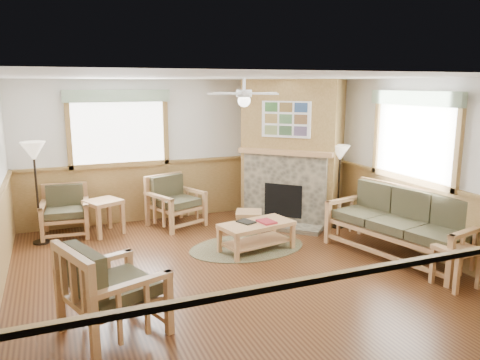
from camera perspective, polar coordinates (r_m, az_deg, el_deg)
name	(u,v)px	position (r m, az deg, el deg)	size (l,w,h in m)	color
floor	(233,270)	(6.82, -0.92, -10.92)	(6.00, 6.00, 0.01)	#502C16
ceiling	(232,77)	(6.30, -1.00, 12.45)	(6.00, 6.00, 0.01)	white
wall_back	(177,150)	(9.25, -7.70, 3.68)	(6.00, 0.02, 2.70)	silver
wall_front	(369,246)	(3.87, 15.44, -7.74)	(6.00, 0.02, 2.70)	silver
wall_right	(406,164)	(7.99, 19.54, 1.88)	(0.02, 6.00, 2.70)	silver
wainscot	(232,233)	(6.63, -0.93, -6.48)	(6.00, 6.00, 1.10)	olive
fireplace	(293,150)	(9.12, 6.44, 3.59)	(2.20, 2.20, 2.70)	olive
window_back	(117,89)	(8.92, -14.82, 10.72)	(1.90, 0.16, 1.50)	white
window_right	(418,89)	(7.72, 20.90, 10.28)	(0.16, 1.90, 1.50)	white
ceiling_fan	(244,80)	(6.69, 0.51, 12.05)	(1.24, 1.24, 0.36)	white
sofa	(400,224)	(7.54, 18.88, -5.15)	(0.92, 2.23, 1.03)	tan
armchair_back_left	(65,211)	(8.70, -20.56, -3.61)	(0.78, 0.78, 0.87)	tan
armchair_back_right	(176,201)	(8.79, -7.83, -2.61)	(0.83, 0.83, 0.94)	tan
armchair_left	(113,288)	(5.21, -15.20, -12.55)	(0.91, 0.91, 1.02)	tan
coffee_table	(256,237)	(7.48, 2.02, -6.93)	(1.16, 0.58, 0.46)	tan
end_table_chairs	(104,217)	(8.61, -16.23, -4.36)	(0.55, 0.53, 0.62)	tan
end_table_sofa	(456,266)	(6.82, 24.82, -9.54)	(0.48, 0.46, 0.54)	tan
footstool	(249,222)	(8.37, 1.08, -5.14)	(0.45, 0.45, 0.39)	tan
braided_rug	(247,247)	(7.68, 0.86, -8.20)	(1.91, 1.91, 0.01)	brown
floor_lamp_left	(37,193)	(8.35, -23.50, -1.48)	(0.39, 0.39, 1.71)	black
floor_lamp_right	(339,187)	(8.74, 11.95, -0.79)	(0.35, 0.35, 1.54)	black
book_red	(267,221)	(7.41, 3.26, -4.98)	(0.22, 0.30, 0.03)	maroon
book_dark	(246,221)	(7.40, 0.75, -5.02)	(0.20, 0.27, 0.03)	black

